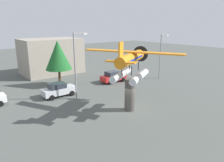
{
  "coord_description": "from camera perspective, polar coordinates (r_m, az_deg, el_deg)",
  "views": [
    {
      "loc": [
        -14.44,
        -14.92,
        8.94
      ],
      "look_at": [
        0.0,
        3.0,
        2.6
      ],
      "focal_mm": 33.16,
      "sensor_mm": 36.0,
      "label": 1
    }
  ],
  "objects": [
    {
      "name": "streetlight_secondary",
      "position": [
        35.58,
        13.4,
        7.47
      ],
      "size": [
        1.84,
        0.28,
        7.3
      ],
      "color": "gray",
      "rests_on": "ground"
    },
    {
      "name": "tree_east",
      "position": [
        31.32,
        -14.65,
        6.91
      ],
      "size": [
        3.82,
        3.82,
        6.71
      ],
      "color": "brown",
      "rests_on": "ground"
    },
    {
      "name": "car_far_red",
      "position": [
        32.88,
        0.33,
        1.23
      ],
      "size": [
        4.2,
        2.02,
        1.76
      ],
      "color": "red",
      "rests_on": "ground"
    },
    {
      "name": "streetlight_primary",
      "position": [
        25.05,
        -9.83,
        5.29
      ],
      "size": [
        1.84,
        0.28,
        7.99
      ],
      "color": "gray",
      "rests_on": "ground"
    },
    {
      "name": "display_pedestal",
      "position": [
        21.98,
        4.92,
        -3.79
      ],
      "size": [
        1.1,
        1.1,
        3.46
      ],
      "primitive_type": "cylinder",
      "color": "#4C4742",
      "rests_on": "ground"
    },
    {
      "name": "ground_plane",
      "position": [
        22.61,
        4.82,
        -7.94
      ],
      "size": [
        140.0,
        140.0,
        0.0
      ],
      "primitive_type": "plane",
      "color": "#515651"
    },
    {
      "name": "storefront_building",
      "position": [
        40.34,
        -16.41,
        6.61
      ],
      "size": [
        10.35,
        6.97,
        6.4
      ],
      "primitive_type": "cube",
      "color": "#9E9384",
      "rests_on": "ground"
    },
    {
      "name": "car_mid_silver",
      "position": [
        27.24,
        -14.52,
        -2.3
      ],
      "size": [
        4.2,
        2.02,
        1.76
      ],
      "color": "silver",
      "rests_on": "ground"
    },
    {
      "name": "floatplane_monument",
      "position": [
        21.23,
        5.25,
        5.01
      ],
      "size": [
        7.1,
        9.7,
        4.0
      ],
      "rotation": [
        0.0,
        0.0,
        0.49
      ],
      "color": "silver",
      "rests_on": "display_pedestal"
    }
  ]
}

